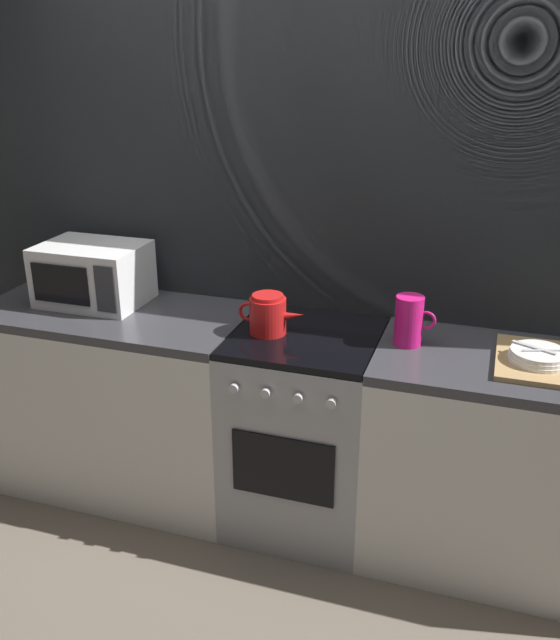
{
  "coord_description": "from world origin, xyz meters",
  "views": [
    {
      "loc": [
        0.7,
        -2.49,
        2.01
      ],
      "look_at": [
        -0.11,
        0.0,
        0.95
      ],
      "focal_mm": 38.68,
      "sensor_mm": 36.0,
      "label": 1
    }
  ],
  "objects": [
    {
      "name": "counter_left",
      "position": [
        -0.9,
        0.0,
        0.45
      ],
      "size": [
        1.2,
        0.6,
        0.9
      ],
      "color": "silver",
      "rests_on": "ground_plane"
    },
    {
      "name": "microwave",
      "position": [
        -1.02,
        0.07,
        1.04
      ],
      "size": [
        0.46,
        0.35,
        0.27
      ],
      "color": "white",
      "rests_on": "counter_left"
    },
    {
      "name": "kettle",
      "position": [
        -0.15,
        -0.03,
        0.98
      ],
      "size": [
        0.28,
        0.15,
        0.17
      ],
      "color": "red",
      "rests_on": "stove_unit"
    },
    {
      "name": "counter_right",
      "position": [
        0.9,
        0.0,
        0.45
      ],
      "size": [
        1.2,
        0.6,
        0.9
      ],
      "color": "silver",
      "rests_on": "ground_plane"
    },
    {
      "name": "pitcher",
      "position": [
        0.41,
        0.03,
        1.0
      ],
      "size": [
        0.16,
        0.11,
        0.2
      ],
      "color": "#E5197A",
      "rests_on": "counter_right"
    },
    {
      "name": "stove_unit",
      "position": [
        -0.0,
        -0.0,
        0.45
      ],
      "size": [
        0.6,
        0.63,
        0.9
      ],
      "color": "#9E9EA3",
      "rests_on": "ground_plane"
    },
    {
      "name": "dish_pile",
      "position": [
        0.89,
        -0.0,
        0.92
      ],
      "size": [
        0.3,
        0.4,
        0.07
      ],
      "color": "tan",
      "rests_on": "counter_right"
    },
    {
      "name": "back_wall",
      "position": [
        0.0,
        0.32,
        1.2
      ],
      "size": [
        3.6,
        0.05,
        2.4
      ],
      "color": "gray",
      "rests_on": "ground_plane"
    },
    {
      "name": "ground_plane",
      "position": [
        0.0,
        0.0,
        0.0
      ],
      "size": [
        8.0,
        8.0,
        0.0
      ],
      "primitive_type": "plane",
      "color": "#6B6054"
    }
  ]
}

